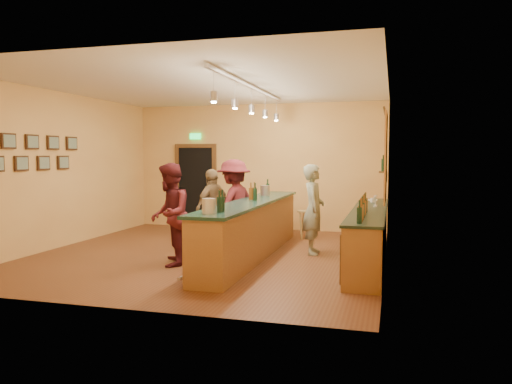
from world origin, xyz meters
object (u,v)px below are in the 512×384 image
(tasting_bar, at_px, (252,225))
(customer_a, at_px, (170,214))
(customer_b, at_px, (213,208))
(bartender, at_px, (313,209))
(bar_stool, at_px, (304,217))
(customer_c, at_px, (234,204))
(back_counter, at_px, (369,234))

(tasting_bar, xyz_separation_m, customer_a, (-1.15, -1.08, 0.28))
(customer_a, bearing_deg, customer_b, 158.85)
(tasting_bar, xyz_separation_m, bartender, (1.07, 0.58, 0.26))
(bartender, xyz_separation_m, bar_stool, (-0.46, 1.62, -0.35))
(tasting_bar, xyz_separation_m, customer_b, (-1.07, 0.81, 0.20))
(customer_b, distance_m, bar_stool, 2.20)
(bartender, distance_m, customer_c, 1.62)
(back_counter, distance_m, bartender, 1.20)
(tasting_bar, distance_m, customer_c, 0.89)
(back_counter, xyz_separation_m, tasting_bar, (-2.14, -0.18, 0.12))
(back_counter, height_order, customer_a, customer_a)
(bartender, height_order, customer_c, customer_c)
(back_counter, xyz_separation_m, customer_c, (-2.69, 0.45, 0.42))
(back_counter, relative_size, customer_b, 2.81)
(bartender, height_order, customer_a, customer_a)
(tasting_bar, relative_size, customer_b, 3.15)
(bar_stool, bearing_deg, customer_a, -118.26)
(back_counter, bearing_deg, bar_stool, 127.00)
(bartender, relative_size, customer_c, 0.95)
(bartender, xyz_separation_m, customer_b, (-2.14, 0.23, -0.05))
(tasting_bar, height_order, customer_a, customer_a)
(back_counter, xyz_separation_m, bartender, (-1.07, 0.40, 0.38))
(customer_c, bearing_deg, customer_a, -1.81)
(customer_a, xyz_separation_m, customer_c, (0.60, 1.71, 0.03))
(back_counter, relative_size, customer_a, 2.57)
(customer_c, bearing_deg, back_counter, 98.10)
(bartender, xyz_separation_m, customer_c, (-1.62, 0.05, 0.05))
(bartender, relative_size, customer_b, 1.07)
(customer_a, height_order, customer_c, customer_c)
(tasting_bar, bearing_deg, bartender, 28.46)
(back_counter, xyz_separation_m, bar_stool, (-1.52, 2.02, 0.02))
(customer_a, bearing_deg, tasting_bar, 114.63)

